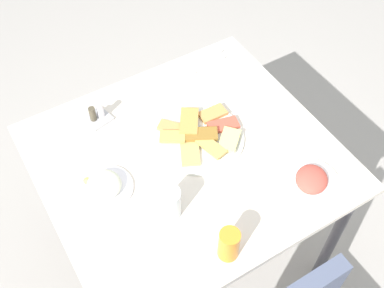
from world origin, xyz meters
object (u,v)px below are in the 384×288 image
at_px(salad_plate_rice, 311,180).
at_px(soda_can, 229,244).
at_px(fork, 208,60).
at_px(pide_platter, 199,136).
at_px(paper_napkin, 210,64).
at_px(condiment_caddy, 97,115).
at_px(drinking_glass, 169,203).
at_px(salad_plate_greens, 104,186).
at_px(dining_table, 187,169).
at_px(spoon, 213,65).

relative_size(salad_plate_rice, soda_can, 1.68).
bearing_deg(fork, pide_platter, 35.20).
bearing_deg(paper_napkin, fork, -90.00).
height_order(pide_platter, paper_napkin, pide_platter).
height_order(fork, condiment_caddy, condiment_caddy).
bearing_deg(soda_can, fork, -118.37).
xyz_separation_m(soda_can, drinking_glass, (0.08, -0.22, -0.00)).
height_order(salad_plate_greens, paper_napkin, salad_plate_greens).
relative_size(dining_table, soda_can, 8.54).
relative_size(pide_platter, spoon, 2.00).
height_order(salad_plate_greens, fork, salad_plate_greens).
xyz_separation_m(dining_table, spoon, (-0.34, -0.36, 0.09)).
bearing_deg(salad_plate_greens, drinking_glass, 127.45).
xyz_separation_m(salad_plate_greens, salad_plate_rice, (-0.62, 0.35, -0.00)).
relative_size(dining_table, drinking_glass, 8.92).
relative_size(pide_platter, fork, 1.81).
distance_m(paper_napkin, condiment_caddy, 0.55).
distance_m(drinking_glass, condiment_caddy, 0.50).
xyz_separation_m(salad_plate_greens, condiment_caddy, (-0.11, -0.31, 0.00)).
xyz_separation_m(pide_platter, condiment_caddy, (0.29, -0.28, 0.01)).
bearing_deg(drinking_glass, fork, -132.04).
distance_m(drinking_glass, paper_napkin, 0.75).
bearing_deg(spoon, paper_napkin, -107.45).
relative_size(dining_table, paper_napkin, 7.14).
xyz_separation_m(dining_table, drinking_glass, (0.17, 0.17, 0.14)).
bearing_deg(dining_table, drinking_glass, 45.27).
xyz_separation_m(salad_plate_rice, paper_napkin, (-0.03, -0.70, -0.02)).
relative_size(salad_plate_rice, paper_napkin, 1.40).
height_order(salad_plate_rice, condiment_caddy, condiment_caddy).
bearing_deg(dining_table, paper_napkin, -132.13).
height_order(dining_table, paper_napkin, paper_napkin).
distance_m(fork, condiment_caddy, 0.55).
distance_m(dining_table, salad_plate_greens, 0.34).
height_order(fork, spoon, same).
xyz_separation_m(pide_platter, salad_plate_rice, (-0.23, 0.37, 0.00)).
bearing_deg(salad_plate_greens, salad_plate_rice, 150.94).
bearing_deg(dining_table, salad_plate_rice, 133.49).
xyz_separation_m(salad_plate_greens, fork, (-0.66, -0.37, -0.02)).
bearing_deg(salad_plate_rice, pide_platter, -58.69).
bearing_deg(spoon, fork, -107.45).
xyz_separation_m(soda_can, condiment_caddy, (0.12, -0.72, -0.04)).
relative_size(soda_can, drinking_glass, 1.05).
bearing_deg(drinking_glass, spoon, -133.93).
xyz_separation_m(soda_can, spoon, (-0.42, -0.75, -0.06)).
bearing_deg(drinking_glass, paper_napkin, -132.97).
bearing_deg(drinking_glass, dining_table, -134.73).
distance_m(dining_table, soda_can, 0.43).
relative_size(drinking_glass, condiment_caddy, 1.08).
relative_size(spoon, condiment_caddy, 1.59).
relative_size(drinking_glass, paper_napkin, 0.80).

